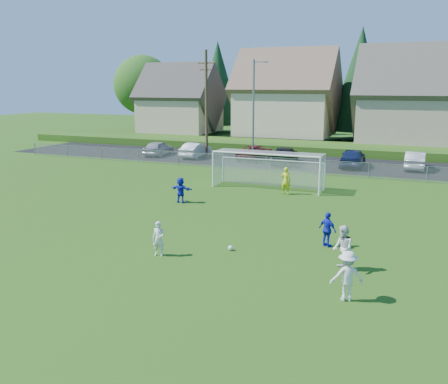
% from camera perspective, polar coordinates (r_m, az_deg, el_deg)
% --- Properties ---
extents(ground, '(160.00, 160.00, 0.00)m').
position_cam_1_polar(ground, '(18.27, -9.61, -9.48)').
color(ground, '#193D0C').
rests_on(ground, ground).
extents(asphalt_lot, '(60.00, 60.00, 0.00)m').
position_cam_1_polar(asphalt_lot, '(43.32, 9.76, 3.50)').
color(asphalt_lot, black).
rests_on(asphalt_lot, ground).
extents(grass_embankment, '(70.00, 6.00, 0.80)m').
position_cam_1_polar(grass_embankment, '(50.55, 11.63, 5.19)').
color(grass_embankment, '#1E420F').
rests_on(grass_embankment, ground).
extents(soccer_ball, '(0.22, 0.22, 0.22)m').
position_cam_1_polar(soccer_ball, '(20.21, 0.80, -6.75)').
color(soccer_ball, white).
rests_on(soccer_ball, ground).
extents(player_white_a, '(0.57, 0.42, 1.45)m').
position_cam_1_polar(player_white_a, '(19.60, -7.87, -5.60)').
color(player_white_a, silver).
rests_on(player_white_a, ground).
extents(player_white_b, '(0.96, 1.05, 1.75)m').
position_cam_1_polar(player_white_b, '(18.42, 14.09, -6.59)').
color(player_white_b, silver).
rests_on(player_white_b, ground).
extents(player_white_c, '(1.24, 1.00, 1.68)m').
position_cam_1_polar(player_white_c, '(16.02, 14.59, -9.75)').
color(player_white_c, silver).
rests_on(player_white_c, ground).
extents(player_blue_a, '(0.96, 0.78, 1.53)m').
position_cam_1_polar(player_blue_a, '(20.96, 12.35, -4.44)').
color(player_blue_a, '#1421BE').
rests_on(player_blue_a, ground).
extents(player_blue_b, '(1.45, 0.57, 1.52)m').
position_cam_1_polar(player_blue_b, '(28.20, -5.23, 0.24)').
color(player_blue_b, '#1421BE').
rests_on(player_blue_b, ground).
extents(goalkeeper, '(0.67, 0.46, 1.76)m').
position_cam_1_polar(goalkeeper, '(30.47, 7.45, 1.36)').
color(goalkeeper, '#CED118').
rests_on(goalkeeper, ground).
extents(car_a, '(1.87, 4.27, 1.43)m').
position_cam_1_polar(car_a, '(47.58, -7.90, 5.25)').
color(car_a, '#A0A1A7').
rests_on(car_a, ground).
extents(car_b, '(1.58, 4.32, 1.41)m').
position_cam_1_polar(car_b, '(45.91, -3.41, 5.07)').
color(car_b, white).
rests_on(car_b, ground).
extents(car_c, '(2.58, 5.06, 1.37)m').
position_cam_1_polar(car_c, '(44.39, 3.81, 4.77)').
color(car_c, '#5D0A1A').
rests_on(car_c, ground).
extents(car_d, '(2.72, 5.37, 1.49)m').
position_cam_1_polar(car_d, '(42.39, 7.32, 4.40)').
color(car_d, black).
rests_on(car_d, ground).
extents(car_e, '(2.01, 4.77, 1.61)m').
position_cam_1_polar(car_e, '(41.78, 15.23, 4.01)').
color(car_e, '#141E46').
rests_on(car_e, ground).
extents(car_f, '(1.62, 4.44, 1.46)m').
position_cam_1_polar(car_f, '(42.45, 22.00, 3.55)').
color(car_f, silver).
rests_on(car_f, ground).
extents(soccer_goal, '(7.42, 1.90, 2.50)m').
position_cam_1_polar(soccer_goal, '(32.11, 5.42, 3.35)').
color(soccer_goal, white).
rests_on(soccer_goal, ground).
extents(chainlink_fence, '(52.06, 0.06, 1.20)m').
position_cam_1_polar(chainlink_fence, '(37.94, 7.99, 3.21)').
color(chainlink_fence, gray).
rests_on(chainlink_fence, ground).
extents(streetlight, '(1.38, 0.18, 9.00)m').
position_cam_1_polar(streetlight, '(42.56, 3.62, 10.05)').
color(streetlight, slate).
rests_on(streetlight, ground).
extents(utility_pole, '(1.60, 0.26, 10.00)m').
position_cam_1_polar(utility_pole, '(45.32, -2.14, 10.62)').
color(utility_pole, '#473321').
rests_on(utility_pole, ground).
extents(houses_row, '(53.90, 11.45, 13.27)m').
position_cam_1_polar(houses_row, '(57.21, 15.37, 12.83)').
color(houses_row, tan).
rests_on(houses_row, ground).
extents(tree_row, '(65.98, 12.36, 13.80)m').
position_cam_1_polar(tree_row, '(63.55, 15.21, 12.41)').
color(tree_row, '#382616').
rests_on(tree_row, ground).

